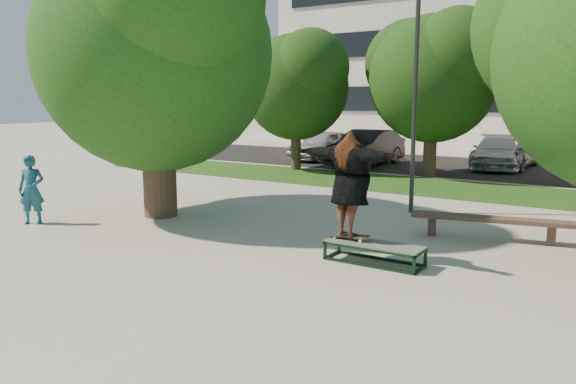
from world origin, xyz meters
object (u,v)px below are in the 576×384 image
Objects in this scene: lamppost at (415,92)px; bystander at (31,190)px; bench at (490,221)px; car_grey at (505,153)px; car_silver_b at (497,152)px; car_silver_a at (324,145)px; tree_left at (155,40)px; car_dark at (366,148)px; grind_box at (374,253)px.

lamppost is 3.67× the size of bystander.
bench is 0.71× the size of car_grey.
lamppost reaches higher than car_silver_b.
lamppost is 1.86× the size of bench.
bystander reaches higher than car_silver_b.
car_grey is (8.29, 1.39, -0.09)m from car_silver_a.
tree_left is at bearing -177.82° from bench.
car_silver_a is 0.94× the size of car_grey.
bystander reaches higher than car_grey.
bench is (9.59, 4.44, -0.41)m from bystander.
car_silver_a is (-3.22, 14.01, -3.69)m from tree_left.
lamppost is at bearing -56.47° from car_dark.
car_silver_a is at bearing 102.93° from tree_left.
grind_box is 0.55× the size of bench.
lamppost is 1.42× the size of car_silver_a.
bench reaches higher than grind_box.
car_dark is at bearing 91.62° from tree_left.
lamppost is at bearing -87.82° from car_grey.
tree_left is at bearing -70.69° from car_silver_a.
bystander is 16.52m from car_silver_a.
lamppost is 5.80m from grind_box.
car_silver_b is (8.01, 1.18, -0.04)m from car_silver_a.
bystander is 15.42m from car_dark.
bench is 16.29m from car_silver_a.
car_silver_a is 0.90× the size of car_silver_b.
grind_box is 1.08× the size of bystander.
car_silver_b is at bearing 33.04° from bystander.
lamppost is 3.39× the size of grind_box.
bystander is at bearing -78.68° from car_silver_a.
grind_box is 16.22m from car_silver_b.
bystander is 0.36× the size of car_grey.
tree_left reaches higher than car_silver_b.
car_silver_b is at bearing 90.59° from bench.
car_silver_a is at bearing 160.29° from car_dark.
car_grey reaches higher than bench.
bench is 0.67× the size of car_dark.
grind_box is 0.42× the size of car_silver_a.
car_silver_b is (5.16, 2.28, -0.11)m from car_dark.
tree_left reaches higher than lamppost.
car_silver_b is (6.59, 17.63, -0.14)m from bystander.
tree_left reaches higher than car_dark.
bystander is 18.82m from car_silver_b.
car_dark is at bearing 48.20° from bystander.
tree_left is 1.65× the size of car_silver_a.
car_dark is (-0.36, 12.91, -3.62)m from tree_left.
car_grey is at bearing 89.25° from bench.
tree_left is 1.16× the size of lamppost.
bench is at bearing -77.44° from car_grey.
bystander is at bearing -126.31° from tree_left.
grind_box is at bearing -50.67° from car_silver_a.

